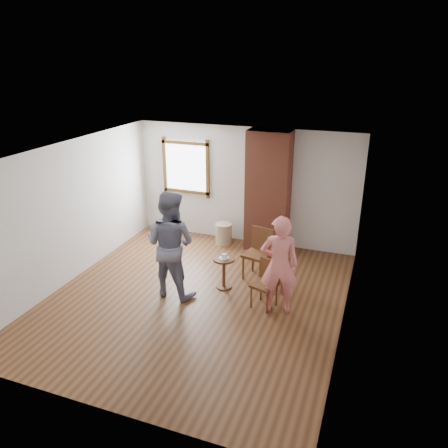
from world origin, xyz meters
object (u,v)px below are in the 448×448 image
(dining_chair_left, at_px, (259,250))
(side_table, at_px, (224,268))
(stoneware_crock, at_px, (224,234))
(man, at_px, (170,244))
(dining_chair_right, at_px, (267,281))
(person_pink, at_px, (279,265))

(dining_chair_left, bearing_deg, side_table, -113.31)
(dining_chair_left, height_order, side_table, dining_chair_left)
(stoneware_crock, xyz_separation_m, dining_chair_left, (1.16, -1.21, 0.31))
(dining_chair_left, distance_m, man, 1.77)
(dining_chair_right, distance_m, side_table, 0.94)
(stoneware_crock, bearing_deg, dining_chair_right, -54.00)
(dining_chair_left, relative_size, man, 0.51)
(dining_chair_right, height_order, man, man)
(man, height_order, person_pink, man)
(side_table, bearing_deg, dining_chair_right, -19.23)
(dining_chair_left, relative_size, person_pink, 0.57)
(side_table, bearing_deg, man, -147.72)
(dining_chair_left, bearing_deg, dining_chair_right, -53.84)
(stoneware_crock, height_order, dining_chair_left, dining_chair_left)
(stoneware_crock, distance_m, man, 2.48)
(stoneware_crock, height_order, person_pink, person_pink)
(dining_chair_right, xyz_separation_m, side_table, (-0.88, 0.31, -0.06))
(side_table, distance_m, person_pink, 1.27)
(stoneware_crock, xyz_separation_m, side_table, (0.69, -1.86, 0.16))
(man, bearing_deg, dining_chair_right, -167.73)
(dining_chair_left, bearing_deg, man, -125.00)
(dining_chair_right, bearing_deg, stoneware_crock, 142.32)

